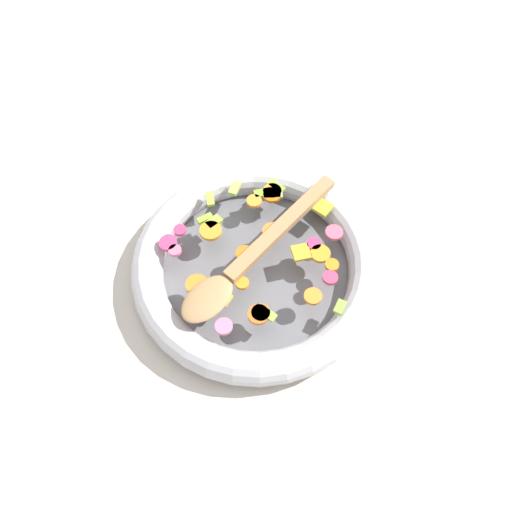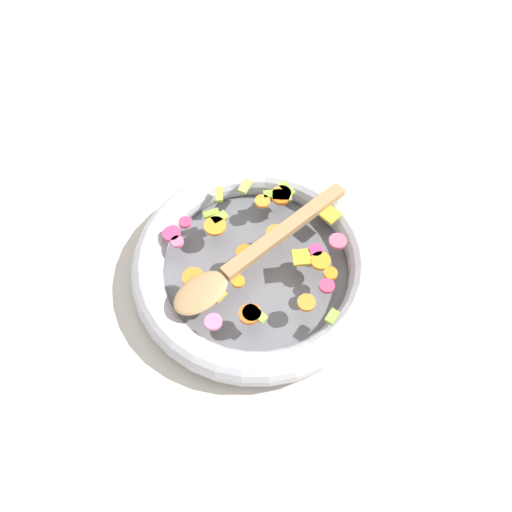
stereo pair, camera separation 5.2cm
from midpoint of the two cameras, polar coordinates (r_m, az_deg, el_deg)
ground_plane at (r=0.81m, az=1.84°, el=-1.95°), size 4.00×4.00×0.00m
skillet at (r=0.79m, az=1.89°, el=-1.16°), size 0.39×0.39×0.05m
chopped_vegetables at (r=0.78m, az=2.71°, el=1.15°), size 0.30×0.29×0.01m
wooden_spoon at (r=0.75m, az=0.88°, el=-0.42°), size 0.09×0.34×0.01m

